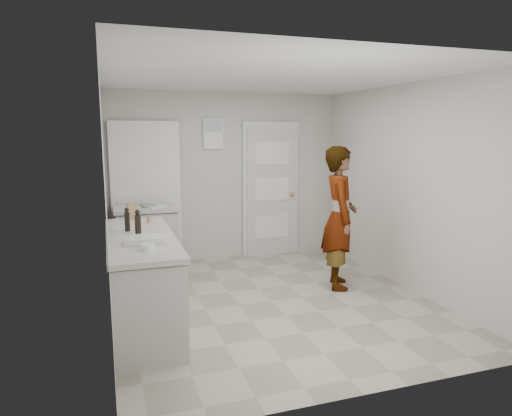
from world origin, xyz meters
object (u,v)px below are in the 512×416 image
object	(u,v)px
baking_dish	(145,240)
oil_cruet_a	(138,222)
oil_cruet_b	(127,220)
spice_jar	(149,219)
person	(339,218)
cake_mix_box	(133,211)
egg_bowl	(147,247)

from	to	relation	value
baking_dish	oil_cruet_a	bearing A→B (deg)	93.74
oil_cruet_b	spice_jar	bearing A→B (deg)	56.21
spice_jar	oil_cruet_b	size ratio (longest dim) A/B	0.35
person	spice_jar	size ratio (longest dim) A/B	20.40
person	oil_cruet_a	world-z (taller)	person
baking_dish	oil_cruet_b	bearing A→B (deg)	102.05
cake_mix_box	baking_dish	distance (m)	1.24
cake_mix_box	oil_cruet_b	distance (m)	0.66
cake_mix_box	spice_jar	bearing A→B (deg)	-75.59
person	oil_cruet_b	world-z (taller)	person
baking_dish	egg_bowl	bearing A→B (deg)	-90.60
person	baking_dish	size ratio (longest dim) A/B	4.74
baking_dish	egg_bowl	xyz separation A→B (m)	(-0.00, -0.25, -0.00)
person	cake_mix_box	size ratio (longest dim) A/B	9.48
cake_mix_box	oil_cruet_a	xyz separation A→B (m)	(0.01, -0.82, 0.02)
cake_mix_box	egg_bowl	bearing A→B (deg)	-104.26
baking_dish	egg_bowl	distance (m)	0.25
oil_cruet_a	baking_dish	distance (m)	0.43
person	egg_bowl	size ratio (longest dim) A/B	13.25
spice_jar	cake_mix_box	bearing A→B (deg)	119.83
cake_mix_box	egg_bowl	distance (m)	1.48
person	oil_cruet_b	bearing A→B (deg)	114.45
baking_dish	egg_bowl	size ratio (longest dim) A/B	2.79
spice_jar	oil_cruet_a	world-z (taller)	oil_cruet_a
baking_dish	person	bearing A→B (deg)	17.69
spice_jar	baking_dish	bearing A→B (deg)	-97.68
oil_cruet_b	baking_dish	world-z (taller)	oil_cruet_b
spice_jar	oil_cruet_b	distance (m)	0.46
oil_cruet_b	baking_dish	size ratio (longest dim) A/B	0.66
person	cake_mix_box	world-z (taller)	person
cake_mix_box	oil_cruet_b	xyz separation A→B (m)	(-0.09, -0.66, 0.02)
spice_jar	egg_bowl	bearing A→B (deg)	-96.23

